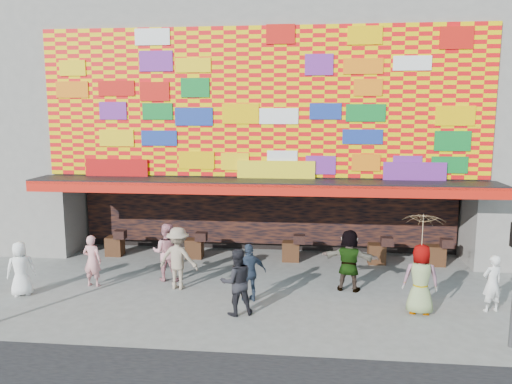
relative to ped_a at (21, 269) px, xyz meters
The scene contains 12 objects.
ground 6.66m from the ped_a, ahead, with size 90.00×90.00×0.00m, color slate.
shop_building 11.14m from the ped_a, 49.77° to the left, with size 15.20×9.40×10.00m.
ped_a is the anchor object (origin of this frame).
ped_b 1.97m from the ped_a, 29.68° to the left, with size 0.58×0.38×1.59m, color pink.
ped_c 6.42m from the ped_a, ahead, with size 0.86×0.67×1.77m, color black.
ped_d 4.49m from the ped_a, 13.51° to the left, with size 1.21×0.70×1.87m, color gray.
ped_e 6.60m from the ped_a, ahead, with size 0.96×0.40×1.65m, color #2D3A4F.
ped_f 9.53m from the ped_a, ahead, with size 1.71×0.55×1.85m, color gray.
ped_g 11.15m from the ped_a, ahead, with size 0.91×0.59×1.86m, color gray.
ped_h 13.07m from the ped_a, ahead, with size 0.56×0.37×1.54m, color silver.
ped_i 4.18m from the ped_a, 24.82° to the left, with size 0.88×0.69×1.82m, color pink.
parasol 11.23m from the ped_a, ahead, with size 1.32×1.33×1.93m.
Camera 1 is at (1.60, -12.63, 5.23)m, focal length 35.00 mm.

